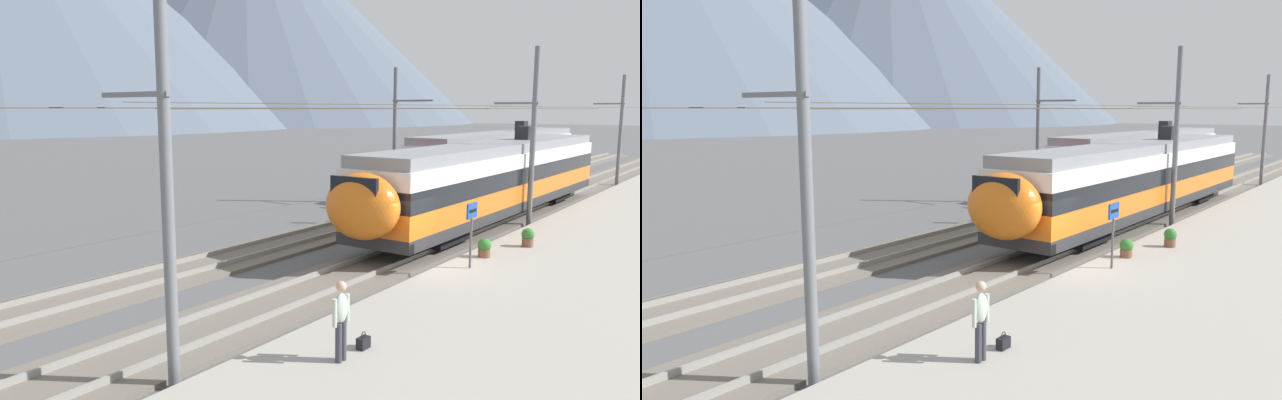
% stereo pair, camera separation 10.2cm
% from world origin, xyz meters
% --- Properties ---
extents(ground_plane, '(400.00, 400.00, 0.00)m').
position_xyz_m(ground_plane, '(0.00, 0.00, 0.00)').
color(ground_plane, '#565659').
extents(platform_slab, '(120.00, 8.61, 0.35)m').
position_xyz_m(platform_slab, '(0.00, -5.00, 0.18)').
color(platform_slab, '#A39E93').
rests_on(platform_slab, ground).
extents(track_near, '(120.00, 3.00, 0.28)m').
position_xyz_m(track_near, '(0.00, 1.50, 0.07)').
color(track_near, '#6B6359').
rests_on(track_near, ground).
extents(track_far, '(120.00, 3.00, 0.28)m').
position_xyz_m(track_far, '(0.00, 6.25, 0.07)').
color(track_far, '#6B6359').
rests_on(track_far, ground).
extents(train_near_platform, '(24.19, 2.99, 4.27)m').
position_xyz_m(train_near_platform, '(10.35, 1.50, 2.22)').
color(train_near_platform, '#2D2D30').
rests_on(train_near_platform, track_near).
extents(train_far_track, '(25.06, 2.86, 4.27)m').
position_xyz_m(train_far_track, '(23.45, 6.25, 2.22)').
color(train_far_track, '#2D2D30').
rests_on(train_far_track, track_far).
extents(catenary_mast_west, '(39.01, 2.04, 8.17)m').
position_xyz_m(catenary_mast_west, '(-10.21, -0.14, 4.21)').
color(catenary_mast_west, slate).
rests_on(catenary_mast_west, ground).
extents(catenary_mast_mid, '(39.01, 2.04, 8.22)m').
position_xyz_m(catenary_mast_mid, '(10.45, -0.14, 4.23)').
color(catenary_mast_mid, slate).
rests_on(catenary_mast_mid, ground).
extents(catenary_mast_east, '(39.01, 2.04, 7.78)m').
position_xyz_m(catenary_mast_east, '(29.05, -0.13, 4.05)').
color(catenary_mast_east, slate).
rests_on(catenary_mast_east, ground).
extents(catenary_mast_far_side, '(39.01, 2.53, 7.77)m').
position_xyz_m(catenary_mast_far_side, '(12.88, 8.32, 4.07)').
color(catenary_mast_far_side, slate).
rests_on(catenary_mast_far_side, ground).
extents(platform_sign, '(0.70, 0.08, 2.13)m').
position_xyz_m(platform_sign, '(0.62, -1.64, 1.92)').
color(platform_sign, '#59595B').
rests_on(platform_sign, platform_slab).
extents(passenger_walking, '(0.53, 0.22, 1.69)m').
position_xyz_m(passenger_walking, '(-7.80, -2.53, 1.30)').
color(passenger_walking, '#383842').
rests_on(passenger_walking, platform_slab).
extents(handbag_beside_passenger, '(0.32, 0.18, 0.38)m').
position_xyz_m(handbag_beside_passenger, '(-6.98, -2.54, 0.48)').
color(handbag_beside_passenger, black).
rests_on(handbag_beside_passenger, platform_slab).
extents(potted_plant_platform_edge, '(0.46, 0.46, 0.70)m').
position_xyz_m(potted_plant_platform_edge, '(4.81, -2.08, 0.73)').
color(potted_plant_platform_edge, brown).
rests_on(potted_plant_platform_edge, platform_slab).
extents(potted_plant_by_shelter, '(0.47, 0.47, 0.66)m').
position_xyz_m(potted_plant_by_shelter, '(2.29, -1.43, 0.70)').
color(potted_plant_by_shelter, brown).
rests_on(potted_plant_by_shelter, platform_slab).
extents(mountain_right_ridge, '(182.37, 182.37, 86.95)m').
position_xyz_m(mountain_right_ridge, '(162.68, 167.67, 43.48)').
color(mountain_right_ridge, '#515B6B').
rests_on(mountain_right_ridge, ground).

